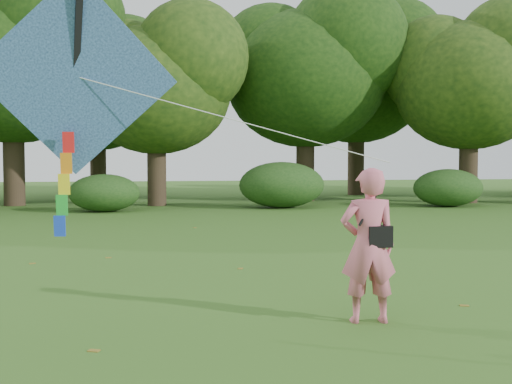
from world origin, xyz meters
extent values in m
plane|color=#265114|center=(0.00, 0.00, 0.00)|extent=(100.00, 100.00, 0.00)
imported|color=#D6647A|center=(0.31, -0.18, 0.95)|extent=(0.73, 0.52, 1.90)
cube|color=black|center=(0.43, -0.21, 1.06)|extent=(0.30, 0.20, 0.26)
cylinder|color=black|center=(0.31, -0.22, 1.43)|extent=(0.33, 0.14, 0.47)
cube|color=#236199|center=(-3.22, 0.57, 3.02)|extent=(2.49, 0.64, 2.43)
cube|color=black|center=(-3.22, 0.60, 3.02)|extent=(0.31, 0.83, 2.16)
cylinder|color=white|center=(-1.33, 0.17, 2.49)|extent=(3.78, 0.82, 1.07)
cube|color=red|center=(-3.32, 0.59, 2.21)|extent=(0.14, 0.06, 0.26)
cube|color=orange|center=(-3.35, 0.59, 1.95)|extent=(0.14, 0.06, 0.26)
cube|color=yellow|center=(-3.38, 0.59, 1.69)|extent=(0.14, 0.06, 0.26)
cube|color=green|center=(-3.41, 0.59, 1.43)|extent=(0.14, 0.06, 0.26)
cube|color=blue|center=(-3.44, 0.59, 1.17)|extent=(0.14, 0.06, 0.26)
cylinder|color=#3A2D1E|center=(-8.00, 21.00, 1.92)|extent=(0.88, 0.88, 3.85)
ellipsoid|color=#1E3F11|center=(-8.00, 21.00, 6.05)|extent=(8.00, 8.00, 6.80)
cylinder|color=#3A2D1E|center=(-2.00, 20.00, 1.57)|extent=(0.80, 0.80, 3.15)
ellipsoid|color=#1E3F11|center=(-2.00, 20.00, 4.91)|extent=(6.40, 6.40, 5.44)
cylinder|color=#3A2D1E|center=(5.00, 22.00, 1.84)|extent=(0.86, 0.86, 3.67)
ellipsoid|color=#1E3F11|center=(5.00, 22.00, 5.76)|extent=(7.60, 7.60, 6.46)
cylinder|color=#3A2D1E|center=(12.00, 19.50, 1.72)|extent=(0.83, 0.83, 3.43)
ellipsoid|color=#1E3F11|center=(12.00, 19.50, 5.30)|extent=(6.80, 6.80, 5.78)
cylinder|color=#3A2D1E|center=(-5.00, 27.50, 1.75)|extent=(0.84, 0.84, 3.50)
ellipsoid|color=#1E3F11|center=(-5.00, 27.50, 5.43)|extent=(7.00, 7.00, 5.95)
cylinder|color=#3A2D1E|center=(9.00, 26.50, 2.01)|extent=(0.90, 0.90, 4.02)
ellipsoid|color=#1E3F11|center=(9.00, 26.50, 6.17)|extent=(7.80, 7.80, 6.63)
ellipsoid|color=#264919|center=(-4.00, 17.10, 0.71)|extent=(2.66, 2.09, 1.42)
ellipsoid|color=#264919|center=(3.00, 17.90, 0.94)|extent=(3.50, 2.75, 1.88)
ellipsoid|color=#264919|center=(10.00, 17.40, 0.79)|extent=(2.94, 2.31, 1.58)
cube|color=olive|center=(-4.55, 5.07, 0.00)|extent=(0.13, 0.10, 0.01)
cube|color=olive|center=(3.46, 9.46, 0.00)|extent=(0.11, 0.14, 0.01)
cube|color=olive|center=(1.90, 0.42, 0.00)|extent=(0.14, 0.12, 0.01)
cube|color=olive|center=(-3.16, 5.56, 0.00)|extent=(0.13, 0.10, 0.01)
cube|color=olive|center=(-0.70, 3.84, 0.00)|extent=(0.12, 0.14, 0.01)
cube|color=olive|center=(3.66, 8.87, 0.00)|extent=(0.12, 0.08, 0.01)
cube|color=olive|center=(3.86, 10.64, 0.00)|extent=(0.13, 0.14, 0.01)
cube|color=olive|center=(-2.92, -0.85, 0.00)|extent=(0.14, 0.12, 0.01)
cube|color=olive|center=(-1.03, 10.91, 0.00)|extent=(0.12, 0.14, 0.01)
camera|label=1|loc=(-2.34, -7.64, 2.01)|focal=45.00mm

